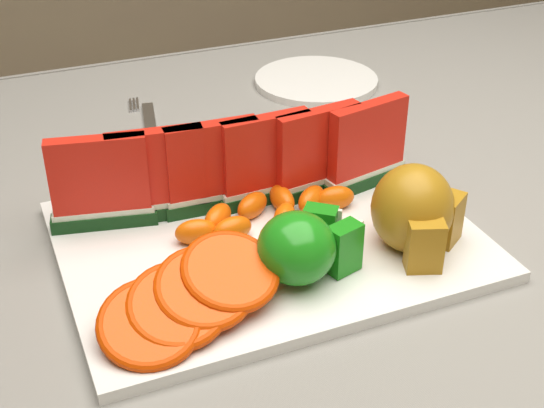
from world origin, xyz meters
TOP-DOWN VIEW (x-y plane):
  - table at (0.00, 0.00)m, footprint 1.40×0.90m
  - tablecloth at (0.00, 0.00)m, footprint 1.53×1.03m
  - platter at (-0.08, -0.05)m, footprint 0.40×0.30m
  - apple_cluster at (-0.07, -0.12)m, footprint 0.11×0.09m
  - pear_cluster at (0.05, -0.12)m, footprint 0.09×0.10m
  - side_plate at (0.15, 0.31)m, footprint 0.22×0.22m
  - fork at (-0.12, 0.26)m, footprint 0.05×0.19m
  - watermelon_row at (-0.08, 0.02)m, footprint 0.39×0.07m
  - orange_fan_front at (-0.18, -0.14)m, footprint 0.18×0.12m
  - orange_fan_back at (-0.06, 0.08)m, footprint 0.34×0.11m
  - tangerine_segments at (-0.07, -0.02)m, footprint 0.20×0.08m

SIDE VIEW (x-z plane):
  - table at x=0.00m, z-range 0.28..1.03m
  - tablecloth at x=0.00m, z-range 0.62..0.82m
  - fork at x=-0.12m, z-range 0.76..0.76m
  - side_plate at x=0.15m, z-range 0.76..0.77m
  - platter at x=-0.08m, z-range 0.76..0.77m
  - tangerine_segments at x=-0.07m, z-range 0.77..0.80m
  - orange_fan_back at x=-0.06m, z-range 0.77..0.81m
  - orange_fan_front at x=-0.18m, z-range 0.77..0.82m
  - apple_cluster at x=-0.07m, z-range 0.77..0.84m
  - pear_cluster at x=0.05m, z-range 0.76..0.85m
  - watermelon_row at x=-0.08m, z-range 0.77..0.87m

